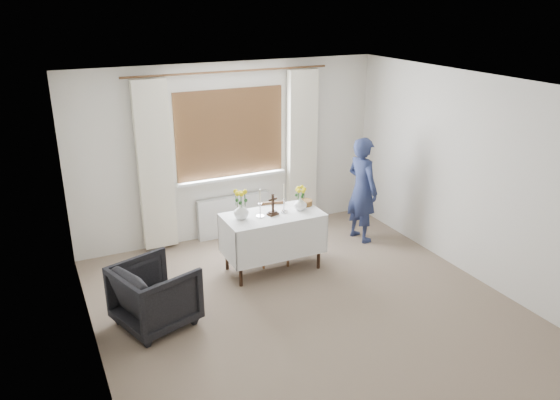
# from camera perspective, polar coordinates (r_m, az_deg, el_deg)

# --- Properties ---
(ground) EXTENTS (5.00, 5.00, 0.00)m
(ground) POSITION_cam_1_polar(r_m,az_deg,el_deg) (6.21, 3.47, -11.85)
(ground) COLOR #836F5A
(ground) RESTS_ON ground
(altar_table) EXTENTS (1.24, 0.64, 0.76)m
(altar_table) POSITION_cam_1_polar(r_m,az_deg,el_deg) (6.97, -0.76, -4.40)
(altar_table) COLOR white
(altar_table) RESTS_ON ground
(wooden_chair) EXTENTS (0.46, 0.46, 0.81)m
(wooden_chair) POSITION_cam_1_polar(r_m,az_deg,el_deg) (7.14, -0.65, -3.59)
(wooden_chair) COLOR brown
(wooden_chair) RESTS_ON ground
(armchair) EXTENTS (0.96, 0.95, 0.70)m
(armchair) POSITION_cam_1_polar(r_m,az_deg,el_deg) (6.02, -12.90, -9.64)
(armchair) COLOR black
(armchair) RESTS_ON ground
(person) EXTENTS (0.44, 0.60, 1.51)m
(person) POSITION_cam_1_polar(r_m,az_deg,el_deg) (7.79, 8.58, 1.09)
(person) COLOR navy
(person) RESTS_ON ground
(radiator) EXTENTS (1.10, 0.10, 0.60)m
(radiator) POSITION_cam_1_polar(r_m,az_deg,el_deg) (8.04, -4.82, -1.62)
(radiator) COLOR silver
(radiator) RESTS_ON ground
(wooden_cross) EXTENTS (0.15, 0.12, 0.28)m
(wooden_cross) POSITION_cam_1_polar(r_m,az_deg,el_deg) (6.75, -0.75, -0.47)
(wooden_cross) COLOR black
(wooden_cross) RESTS_ON altar_table
(candlestick_left) EXTENTS (0.14, 0.14, 0.36)m
(candlestick_left) POSITION_cam_1_polar(r_m,az_deg,el_deg) (6.69, -2.10, -0.32)
(candlestick_left) COLOR silver
(candlestick_left) RESTS_ON altar_table
(candlestick_right) EXTENTS (0.13, 0.13, 0.37)m
(candlestick_right) POSITION_cam_1_polar(r_m,az_deg,el_deg) (6.82, 0.43, 0.18)
(candlestick_right) COLOR silver
(candlestick_right) RESTS_ON altar_table
(flower_vase_left) EXTENTS (0.19, 0.19, 0.20)m
(flower_vase_left) POSITION_cam_1_polar(r_m,az_deg,el_deg) (6.67, -4.07, -1.16)
(flower_vase_left) COLOR white
(flower_vase_left) RESTS_ON altar_table
(flower_vase_right) EXTENTS (0.21, 0.21, 0.17)m
(flower_vase_right) POSITION_cam_1_polar(r_m,az_deg,el_deg) (6.94, 2.14, -0.37)
(flower_vase_right) COLOR white
(flower_vase_right) RESTS_ON altar_table
(wicker_basket) EXTENTS (0.24, 0.24, 0.07)m
(wicker_basket) POSITION_cam_1_polar(r_m,az_deg,el_deg) (7.11, 2.65, -0.27)
(wicker_basket) COLOR brown
(wicker_basket) RESTS_ON altar_table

